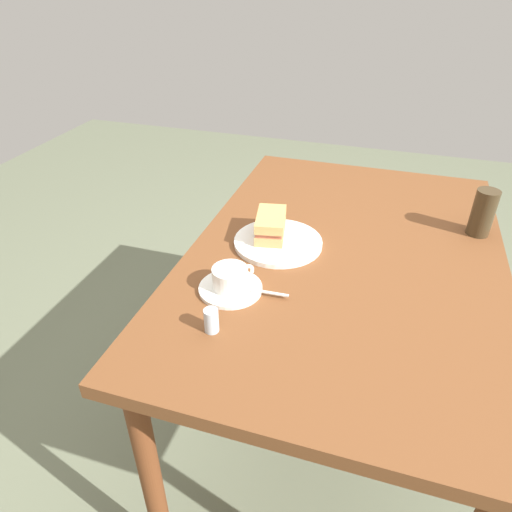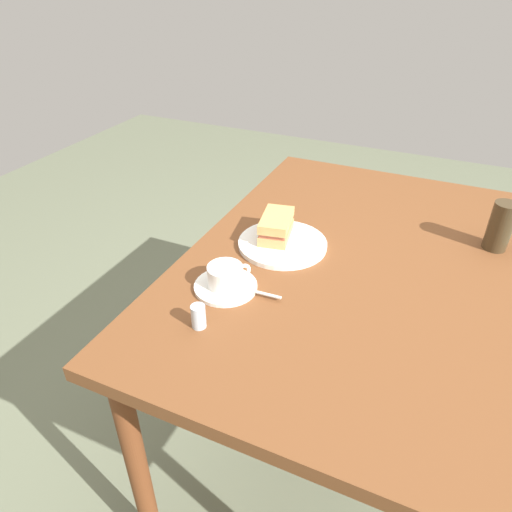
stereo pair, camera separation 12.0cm
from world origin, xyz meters
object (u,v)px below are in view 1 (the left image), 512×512
at_px(dining_table, 343,277).
at_px(spoon, 262,291).
at_px(sandwich_front, 271,225).
at_px(salt_shaker, 211,320).
at_px(sandwich_plate, 278,242).
at_px(coffee_saucer, 231,288).
at_px(coffee_cup, 231,277).
at_px(drinking_glass, 483,213).

bearing_deg(dining_table, spoon, 147.12).
xyz_separation_m(sandwich_front, spoon, (-0.26, -0.05, -0.03)).
bearing_deg(salt_shaker, sandwich_plate, -6.50).
bearing_deg(coffee_saucer, coffee_cup, -39.18).
bearing_deg(salt_shaker, dining_table, -29.82).
height_order(sandwich_plate, coffee_cup, coffee_cup).
height_order(coffee_saucer, spoon, spoon).
relative_size(salt_shaker, drinking_glass, 0.41).
bearing_deg(coffee_cup, coffee_saucer, 140.82).
distance_m(sandwich_front, salt_shaker, 0.41).
xyz_separation_m(dining_table, sandwich_front, (0.00, 0.22, 0.13)).
height_order(dining_table, salt_shaker, salt_shaker).
relative_size(dining_table, sandwich_plate, 5.04).
bearing_deg(sandwich_front, dining_table, -90.20).
height_order(dining_table, drinking_glass, drinking_glass).
xyz_separation_m(spoon, salt_shaker, (-0.15, 0.07, 0.02)).
bearing_deg(salt_shaker, coffee_saucer, 4.22).
bearing_deg(dining_table, coffee_saucer, 136.76).
xyz_separation_m(coffee_cup, salt_shaker, (-0.15, -0.01, -0.01)).
xyz_separation_m(dining_table, drinking_glass, (0.21, -0.35, 0.15)).
bearing_deg(spoon, sandwich_plate, 5.65).
bearing_deg(sandwich_plate, dining_table, -83.85).
bearing_deg(coffee_cup, drinking_glass, -51.57).
relative_size(dining_table, coffee_cup, 12.68).
distance_m(coffee_saucer, drinking_glass, 0.76).
xyz_separation_m(coffee_saucer, coffee_cup, (0.00, -0.00, 0.03)).
bearing_deg(drinking_glass, spoon, 132.25).
bearing_deg(dining_table, coffee_cup, 136.74).
relative_size(coffee_saucer, spoon, 1.58).
height_order(sandwich_front, drinking_glass, drinking_glass).
height_order(sandwich_plate, spoon, spoon).
bearing_deg(salt_shaker, coffee_cup, 3.83).
xyz_separation_m(dining_table, coffee_saucer, (-0.26, 0.24, 0.09)).
height_order(coffee_cup, salt_shaker, coffee_cup).
relative_size(dining_table, spoon, 12.71).
xyz_separation_m(coffee_cup, drinking_glass, (0.47, -0.59, 0.03)).
bearing_deg(dining_table, sandwich_plate, 96.15).
xyz_separation_m(sandwich_plate, coffee_saucer, (-0.24, 0.05, -0.00)).
xyz_separation_m(dining_table, coffee_cup, (-0.26, 0.24, 0.12)).
xyz_separation_m(sandwich_plate, sandwich_front, (0.02, 0.03, 0.04)).
relative_size(sandwich_plate, sandwich_front, 1.64).
height_order(sandwich_plate, coffee_saucer, sandwich_plate).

